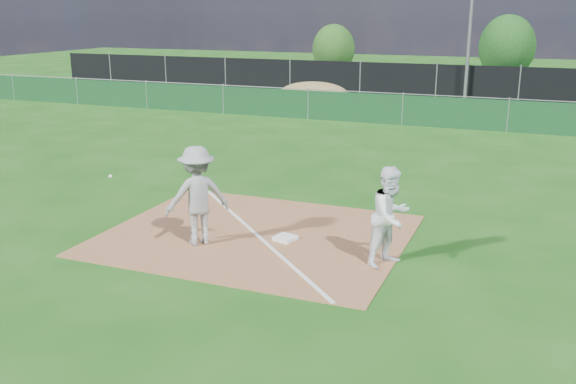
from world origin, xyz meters
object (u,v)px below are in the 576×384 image
object	(u,v)px
car_mid	(438,76)
tree_left	(334,49)
car_right	(573,82)
tree_mid	(507,47)
light_pole	(471,19)
first_base	(285,238)
play_at_first	(197,196)
car_left	(343,73)
runner	(391,216)

from	to	relation	value
car_mid	tree_left	distance (m)	9.59
car_mid	car_right	xyz separation A→B (m)	(7.28, -0.14, -0.03)
car_mid	tree_mid	distance (m)	6.69
light_pole	first_base	size ratio (longest dim) A/B	20.76
play_at_first	first_base	bearing A→B (deg)	27.88
car_left	tree_mid	size ratio (longest dim) A/B	1.04
tree_left	car_mid	bearing A→B (deg)	-32.00
tree_left	car_left	bearing A→B (deg)	-66.83
runner	car_mid	xyz separation A→B (m)	(-3.64, 27.76, -0.24)
light_pole	car_right	world-z (taller)	light_pole
light_pole	tree_mid	distance (m)	11.35
car_right	light_pole	bearing A→B (deg)	116.62
play_at_first	tree_mid	bearing A→B (deg)	84.17
first_base	car_right	bearing A→B (deg)	77.88
first_base	tree_left	distance (m)	33.81
car_mid	tree_left	size ratio (longest dim) A/B	1.15
tree_mid	car_left	bearing A→B (deg)	-144.62
light_pole	tree_left	xyz separation A→B (m)	(-10.33, 10.60, -2.20)
light_pole	tree_left	size ratio (longest dim) A/B	2.29
car_right	first_base	bearing A→B (deg)	147.40
first_base	car_left	distance (m)	27.50
light_pole	tree_mid	world-z (taller)	light_pole
light_pole	car_left	distance (m)	9.74
car_right	tree_mid	bearing A→B (deg)	13.81
car_left	car_right	bearing A→B (deg)	-80.80
first_base	car_right	distance (m)	27.83
play_at_first	runner	xyz separation A→B (m)	(3.72, 0.38, -0.08)
tree_left	tree_mid	size ratio (longest dim) A/B	0.84
car_right	tree_left	xyz separation A→B (m)	(-15.36, 5.19, 1.15)
runner	tree_left	world-z (taller)	tree_left
runner	car_right	world-z (taller)	runner
runner	car_left	distance (m)	28.53
runner	play_at_first	bearing A→B (deg)	123.27
play_at_first	car_right	world-z (taller)	play_at_first
car_right	play_at_first	bearing A→B (deg)	144.80
first_base	tree_mid	world-z (taller)	tree_mid
light_pole	first_base	xyz separation A→B (m)	(-0.81, -21.79, -3.94)
car_right	tree_left	size ratio (longest dim) A/B	1.25
light_pole	car_left	size ratio (longest dim) A/B	1.85
car_left	car_mid	xyz separation A→B (m)	(5.59, 0.77, -0.07)
runner	car_left	size ratio (longest dim) A/B	0.42
play_at_first	tree_left	bearing A→B (deg)	103.56
car_left	tree_left	distance (m)	6.41
runner	car_mid	distance (m)	28.00
first_base	tree_mid	size ratio (longest dim) A/B	0.09
play_at_first	car_left	distance (m)	27.93
play_at_first	car_right	distance (m)	28.95
tree_left	light_pole	bearing A→B (deg)	-45.74
first_base	car_right	world-z (taller)	car_right
first_base	tree_left	bearing A→B (deg)	106.37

